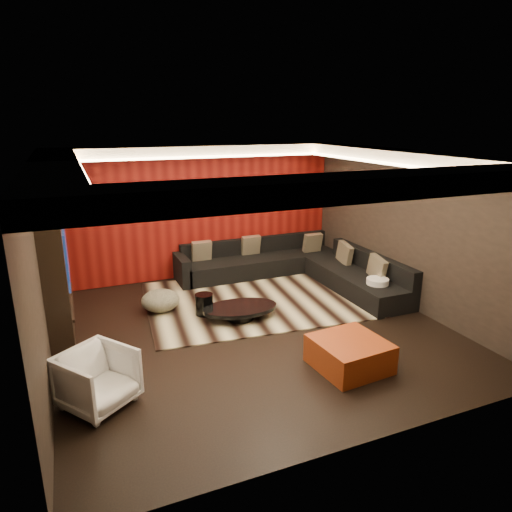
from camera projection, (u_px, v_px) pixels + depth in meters
name	position (u px, v px, depth m)	size (l,w,h in m)	color
floor	(253.00, 330.00, 7.48)	(6.00, 6.00, 0.02)	black
ceiling	(253.00, 154.00, 6.67)	(6.00, 6.00, 0.02)	silver
wall_back	(200.00, 212.00, 9.73)	(6.00, 0.02, 2.80)	black
wall_left	(40.00, 271.00, 5.96)	(0.02, 6.00, 2.80)	black
wall_right	(408.00, 230.00, 8.18)	(0.02, 6.00, 2.80)	black
red_feature_wall	(200.00, 212.00, 9.70)	(5.98, 0.05, 2.78)	#6B0C0A
soffit_back	(202.00, 151.00, 9.09)	(6.00, 0.60, 0.22)	silver
soffit_front	(361.00, 186.00, 4.31)	(6.00, 0.60, 0.22)	silver
soffit_left	(54.00, 170.00, 5.71)	(0.60, 4.80, 0.22)	silver
soffit_right	(401.00, 157.00, 7.70)	(0.60, 4.80, 0.22)	silver
cove_back	(207.00, 157.00, 8.81)	(4.80, 0.08, 0.04)	#FFD899
cove_front	(341.00, 191.00, 4.64)	(4.80, 0.08, 0.04)	#FFD899
cove_left	(83.00, 176.00, 5.86)	(0.08, 4.80, 0.04)	#FFD899
cove_right	(384.00, 163.00, 7.60)	(0.08, 4.80, 0.04)	#FFD899
tv_surround	(57.00, 277.00, 6.64)	(0.30, 2.00, 2.20)	black
tv_screen	(66.00, 252.00, 6.60)	(0.04, 1.30, 0.80)	black
tv_shelf	(72.00, 301.00, 6.81)	(0.04, 1.60, 0.04)	black
rug	(254.00, 299.00, 8.68)	(4.00, 3.00, 0.02)	beige
coffee_table	(240.00, 312.00, 7.80)	(1.29, 1.29, 0.22)	black
drum_stool	(204.00, 304.00, 7.95)	(0.32, 0.32, 0.37)	black
striped_pouf	(160.00, 300.00, 8.11)	(0.68, 0.68, 0.37)	beige
white_side_table	(377.00, 292.00, 8.40)	(0.40, 0.40, 0.51)	white
orange_ottoman	(349.00, 354.00, 6.27)	(0.91, 0.91, 0.41)	maroon
armchair	(97.00, 379.00, 5.39)	(0.75, 0.77, 0.70)	white
sectional_sofa	(295.00, 268.00, 9.69)	(3.65, 3.50, 0.75)	black
throw_pillows	(295.00, 251.00, 9.63)	(2.99, 2.77, 0.50)	tan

